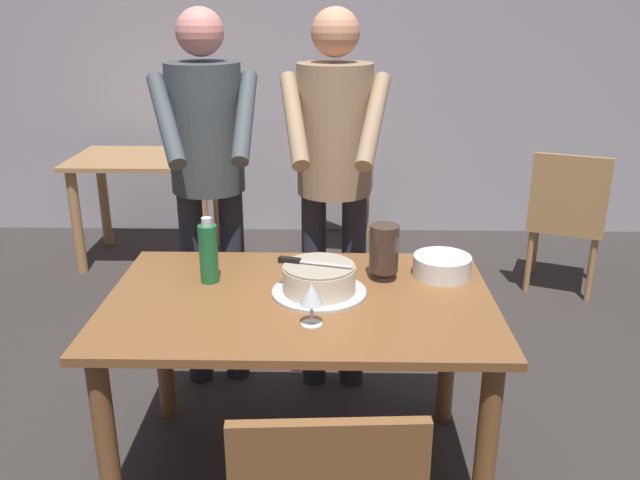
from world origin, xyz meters
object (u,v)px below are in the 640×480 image
main_dining_table (300,328)px  person_cutting_cake (334,165)px  background_table (148,180)px  cake_on_platter (319,280)px  person_standing_beside (208,163)px  hurricane_lamp (384,252)px  water_bottle (208,253)px  background_chair_1 (567,216)px  background_chair_0 (351,183)px  wine_glass_near (312,296)px  plate_stack (442,266)px  cake_knife (300,261)px

main_dining_table → person_cutting_cake: size_ratio=0.80×
person_cutting_cake → main_dining_table: bearing=-100.5°
main_dining_table → background_table: 2.56m
cake_on_platter → person_standing_beside: bearing=127.7°
main_dining_table → hurricane_lamp: 0.42m
main_dining_table → person_standing_beside: (-0.43, 0.68, 0.45)m
water_bottle → person_standing_beside: (-0.09, 0.55, 0.21)m
background_chair_1 → background_chair_0: bearing=150.0°
wine_glass_near → background_chair_0: bearing=86.0°
main_dining_table → water_bottle: (-0.34, 0.14, 0.24)m
person_standing_beside → background_chair_1: bearing=28.7°
plate_stack → person_cutting_cake: 0.67m
wine_glass_near → background_chair_0: (0.19, 2.73, -0.36)m
wine_glass_near → person_standing_beside: bearing=118.4°
background_chair_1 → person_standing_beside: bearing=-151.3°
cake_knife → wine_glass_near: wine_glass_near is taller
wine_glass_near → person_standing_beside: (-0.48, 0.89, 0.22)m
wine_glass_near → plate_stack: bearing=40.7°
cake_knife → water_bottle: bearing=166.2°
water_bottle → person_cutting_cake: person_cutting_cake is taller
hurricane_lamp → cake_knife: bearing=-157.5°
person_cutting_cake → background_chair_0: (0.12, 1.87, -0.58)m
hurricane_lamp → background_chair_0: hurricane_lamp is taller
wine_glass_near → background_chair_0: size_ratio=0.16×
plate_stack → water_bottle: size_ratio=0.88×
water_bottle → main_dining_table: bearing=-21.6°
cake_knife → hurricane_lamp: size_ratio=1.27×
background_table → background_chair_1: (2.72, -0.51, -0.09)m
background_chair_0 → background_chair_1: size_ratio=1.00×
water_bottle → cake_on_platter: bearing=-14.0°
person_standing_beside → background_chair_0: bearing=69.9°
water_bottle → plate_stack: bearing=4.7°
background_table → water_bottle: bearing=-69.0°
cake_on_platter → background_table: (-1.23, 2.25, -0.22)m
cake_on_platter → person_cutting_cake: size_ratio=0.20×
hurricane_lamp → background_table: (-1.47, 2.10, -0.28)m
water_bottle → hurricane_lamp: (0.65, 0.04, -0.01)m
wine_glass_near → background_chair_1: 2.51m
cake_knife → person_cutting_cake: bearing=78.6°
water_bottle → background_table: 2.31m
cake_knife → background_chair_1: size_ratio=0.30×
background_chair_0 → background_chair_1: bearing=-30.0°
main_dining_table → plate_stack: plate_stack is taller
cake_on_platter → hurricane_lamp: bearing=31.4°
water_bottle → background_chair_0: (0.58, 2.39, -0.37)m
water_bottle → person_standing_beside: bearing=99.4°
wine_glass_near → background_chair_1: (1.51, 1.98, -0.36)m
wine_glass_near → background_chair_1: size_ratio=0.16×
cake_knife → background_chair_0: background_chair_0 is taller
hurricane_lamp → background_chair_0: (-0.07, 2.35, -0.37)m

